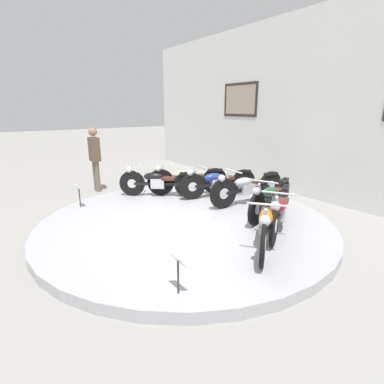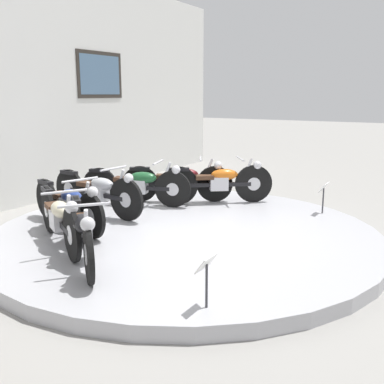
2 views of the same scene
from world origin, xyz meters
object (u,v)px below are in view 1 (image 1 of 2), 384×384
Objects in this scene: motorcycle_black at (158,181)px; info_placard_front_centre at (178,265)px; motorcycle_blue at (217,182)px; motorcycle_silver at (247,187)px; motorcycle_orange at (266,222)px; motorcycle_cream at (186,179)px; motorcycle_green at (270,197)px; visitor_standing at (95,156)px; motorcycle_maroon at (280,210)px; info_placard_front_left at (79,191)px.

motorcycle_black reaches higher than info_placard_front_centre.
motorcycle_silver is (0.81, 0.17, 0.02)m from motorcycle_blue.
motorcycle_orange reaches higher than motorcycle_silver.
motorcycle_black is at bearing -111.85° from motorcycle_cream.
motorcycle_blue is at bearing 52.31° from motorcycle_black.
motorcycle_green is at bearing 0.04° from motorcycle_blue.
motorcycle_cream is at bearing 33.92° from visitor_standing.
motorcycle_green reaches higher than motorcycle_black.
motorcycle_cream is at bearing 167.98° from motorcycle_orange.
motorcycle_maroon is 3.41× the size of info_placard_front_left.
info_placard_front_left is at bearing -122.07° from motorcycle_silver.
motorcycle_orange reaches higher than motorcycle_blue.
motorcycle_orange reaches higher than motorcycle_cream.
motorcycle_cream is 4.17m from info_placard_front_centre.
info_placard_front_left is (-1.14, -2.93, -0.01)m from motorcycle_blue.
visitor_standing is at bearing -146.08° from motorcycle_cream.
motorcycle_blue reaches higher than info_placard_front_left.
motorcycle_black is 1.44m from motorcycle_blue.
motorcycle_blue is (0.61, 0.47, -0.01)m from motorcycle_cream.
motorcycle_green is at bearing 11.97° from motorcycle_cream.
info_placard_front_centre is (3.37, -2.46, -0.02)m from motorcycle_cream.
motorcycle_cream is 3.18m from motorcycle_orange.
motorcycle_silver is (1.42, 0.65, 0.01)m from motorcycle_cream.
info_placard_front_left is at bearing 180.00° from info_placard_front_centre.
motorcycle_blue is at bearing -179.96° from motorcycle_green.
motorcycle_green is at bearing 142.22° from motorcycle_maroon.
motorcycle_green reaches higher than motorcycle_blue.
motorcycle_orange is at bearing -12.02° from motorcycle_cream.
motorcycle_silver is 4.27m from visitor_standing.
motorcycle_green is (2.24, 0.47, -0.01)m from motorcycle_cream.
motorcycle_blue is 2.29m from motorcycle_maroon.
motorcycle_cream reaches higher than info_placard_front_left.
motorcycle_orange is (1.69, -1.31, 0.00)m from motorcycle_silver.
info_placard_front_left is 3.90m from info_placard_front_centre.
motorcycle_black is at bearing 23.10° from visitor_standing.
motorcycle_orange is (0.87, -1.14, 0.02)m from motorcycle_green.
motorcycle_cream is at bearing -155.47° from motorcycle_silver.
motorcycle_green is 1.17× the size of motorcycle_orange.
info_placard_front_centre is (0.52, -2.46, -0.02)m from motorcycle_maroon.
motorcycle_black is 2.75m from motorcycle_green.
info_placard_front_centre is at bearing -68.81° from motorcycle_green.
motorcycle_maroon is 5.32m from visitor_standing.
motorcycle_maroon is at bearing 102.05° from info_placard_front_centre.
motorcycle_blue reaches higher than info_placard_front_centre.
motorcycle_silver is 3.93× the size of info_placard_front_left.
visitor_standing is at bearing -156.14° from motorcycle_green.
motorcycle_blue is at bearing 133.30° from info_placard_front_centre.
motorcycle_cream is 0.92× the size of motorcycle_blue.
motorcycle_orange reaches higher than motorcycle_green.
visitor_standing is at bearing 150.95° from info_placard_front_left.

